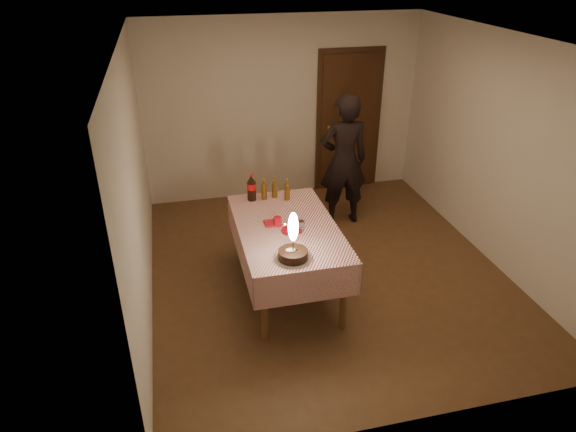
% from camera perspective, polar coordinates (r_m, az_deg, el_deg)
% --- Properties ---
extents(ground, '(4.00, 4.50, 0.01)m').
position_cam_1_polar(ground, '(6.10, 4.23, -5.91)').
color(ground, brown).
rests_on(ground, ground).
extents(room_shell, '(4.04, 4.54, 2.62)m').
position_cam_1_polar(room_shell, '(5.45, 4.95, 9.22)').
color(room_shell, beige).
rests_on(room_shell, ground).
extents(dining_table, '(1.02, 1.72, 0.81)m').
position_cam_1_polar(dining_table, '(5.37, -0.12, -2.10)').
color(dining_table, brown).
rests_on(dining_table, ground).
extents(birthday_cake, '(0.35, 0.35, 0.48)m').
position_cam_1_polar(birthday_cake, '(4.71, 0.57, -3.57)').
color(birthday_cake, white).
rests_on(birthday_cake, dining_table).
extents(red_plate, '(0.22, 0.22, 0.01)m').
position_cam_1_polar(red_plate, '(5.23, 0.40, -1.60)').
color(red_plate, '#AC0B1A').
rests_on(red_plate, dining_table).
extents(red_cup, '(0.08, 0.08, 0.10)m').
position_cam_1_polar(red_cup, '(5.30, -1.15, -0.61)').
color(red_cup, '#B50C1A').
rests_on(red_cup, dining_table).
extents(clear_cup, '(0.07, 0.07, 0.09)m').
position_cam_1_polar(clear_cup, '(5.24, 1.47, -1.01)').
color(clear_cup, silver).
rests_on(clear_cup, dining_table).
extents(napkin_stack, '(0.15, 0.15, 0.02)m').
position_cam_1_polar(napkin_stack, '(5.35, -1.80, -0.81)').
color(napkin_stack, '#AC1320').
rests_on(napkin_stack, dining_table).
extents(cola_bottle, '(0.10, 0.10, 0.32)m').
position_cam_1_polar(cola_bottle, '(5.82, -4.07, 3.17)').
color(cola_bottle, black).
rests_on(cola_bottle, dining_table).
extents(amber_bottle_left, '(0.06, 0.06, 0.25)m').
position_cam_1_polar(amber_bottle_left, '(5.85, -2.67, 2.97)').
color(amber_bottle_left, '#59390F').
rests_on(amber_bottle_left, dining_table).
extents(amber_bottle_right, '(0.06, 0.06, 0.25)m').
position_cam_1_polar(amber_bottle_right, '(5.83, -0.09, 2.89)').
color(amber_bottle_right, '#59390F').
rests_on(amber_bottle_right, dining_table).
extents(amber_bottle_mid, '(0.06, 0.06, 0.25)m').
position_cam_1_polar(amber_bottle_mid, '(5.89, -1.49, 3.18)').
color(amber_bottle_mid, '#59390F').
rests_on(amber_bottle_mid, dining_table).
extents(photographer, '(0.66, 0.47, 1.77)m').
position_cam_1_polar(photographer, '(6.80, 6.20, 6.14)').
color(photographer, black).
rests_on(photographer, ground).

